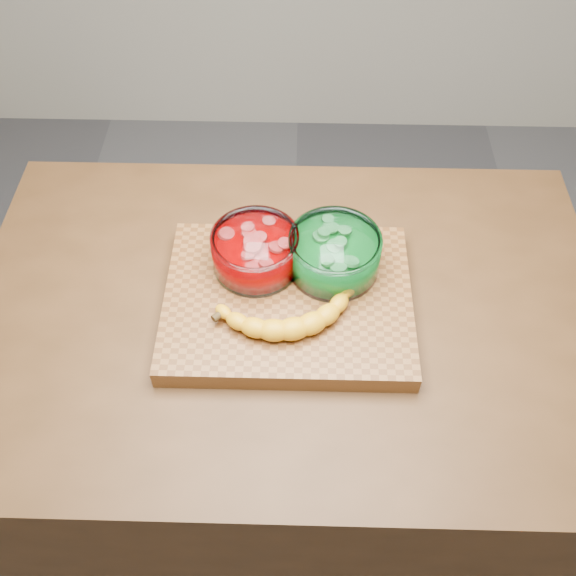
{
  "coord_description": "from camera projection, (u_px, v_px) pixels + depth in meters",
  "views": [
    {
      "loc": [
        0.02,
        -0.71,
        1.86
      ],
      "look_at": [
        0.0,
        0.0,
        0.96
      ],
      "focal_mm": 40.0,
      "sensor_mm": 36.0,
      "label": 1
    }
  ],
  "objects": [
    {
      "name": "counter",
      "position": [
        288.0,
        419.0,
        1.55
      ],
      "size": [
        1.2,
        0.8,
        0.9
      ],
      "primitive_type": "cube",
      "color": "#472B15",
      "rests_on": "ground"
    },
    {
      "name": "cutting_board",
      "position": [
        288.0,
        302.0,
        1.18
      ],
      "size": [
        0.45,
        0.35,
        0.04
      ],
      "primitive_type": "cube",
      "color": "brown",
      "rests_on": "counter"
    },
    {
      "name": "banana",
      "position": [
        285.0,
        309.0,
        1.12
      ],
      "size": [
        0.28,
        0.15,
        0.04
      ],
      "primitive_type": null,
      "color": "orange",
      "rests_on": "cutting_board"
    },
    {
      "name": "ground",
      "position": [
        288.0,
        489.0,
        1.9
      ],
      "size": [
        3.5,
        3.5,
        0.0
      ],
      "primitive_type": "plane",
      "color": "#4F4F53",
      "rests_on": "ground"
    },
    {
      "name": "bowl_green",
      "position": [
        334.0,
        254.0,
        1.18
      ],
      "size": [
        0.17,
        0.17,
        0.08
      ],
      "color": "white",
      "rests_on": "cutting_board"
    },
    {
      "name": "bowl_red",
      "position": [
        256.0,
        251.0,
        1.18
      ],
      "size": [
        0.16,
        0.16,
        0.08
      ],
      "color": "white",
      "rests_on": "cutting_board"
    }
  ]
}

